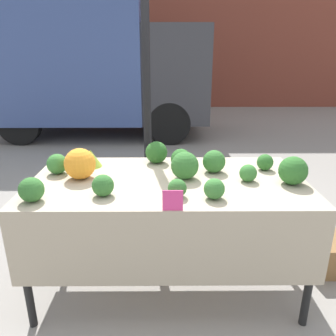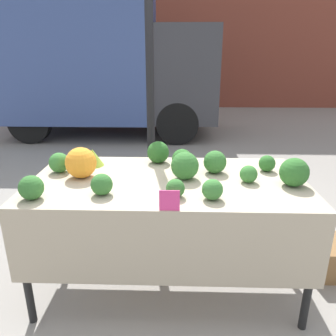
{
  "view_description": "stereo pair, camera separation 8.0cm",
  "coord_description": "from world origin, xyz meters",
  "px_view_note": "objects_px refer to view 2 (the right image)",
  "views": [
    {
      "loc": [
        -0.01,
        -2.09,
        1.67
      ],
      "look_at": [
        0.0,
        0.0,
        0.93
      ],
      "focal_mm": 35.0,
      "sensor_mm": 36.0,
      "label": 1
    },
    {
      "loc": [
        0.07,
        -2.09,
        1.67
      ],
      "look_at": [
        0.0,
        0.0,
        0.93
      ],
      "focal_mm": 35.0,
      "sensor_mm": 36.0,
      "label": 2
    }
  ],
  "objects_px": {
    "parked_truck": "(102,61)",
    "produce_crate": "(334,257)",
    "price_sign": "(169,201)",
    "orange_cauliflower": "(81,163)"
  },
  "relations": [
    {
      "from": "orange_cauliflower",
      "to": "produce_crate",
      "type": "relative_size",
      "value": 0.49
    },
    {
      "from": "price_sign",
      "to": "produce_crate",
      "type": "height_order",
      "value": "price_sign"
    },
    {
      "from": "price_sign",
      "to": "orange_cauliflower",
      "type": "bearing_deg",
      "value": 141.96
    },
    {
      "from": "parked_truck",
      "to": "produce_crate",
      "type": "relative_size",
      "value": 9.79
    },
    {
      "from": "parked_truck",
      "to": "produce_crate",
      "type": "distance_m",
      "value": 5.57
    },
    {
      "from": "orange_cauliflower",
      "to": "produce_crate",
      "type": "bearing_deg",
      "value": 4.74
    },
    {
      "from": "parked_truck",
      "to": "price_sign",
      "type": "bearing_deg",
      "value": -74.08
    },
    {
      "from": "parked_truck",
      "to": "orange_cauliflower",
      "type": "bearing_deg",
      "value": -79.55
    },
    {
      "from": "parked_truck",
      "to": "produce_crate",
      "type": "height_order",
      "value": "parked_truck"
    },
    {
      "from": "parked_truck",
      "to": "orange_cauliflower",
      "type": "height_order",
      "value": "parked_truck"
    }
  ]
}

